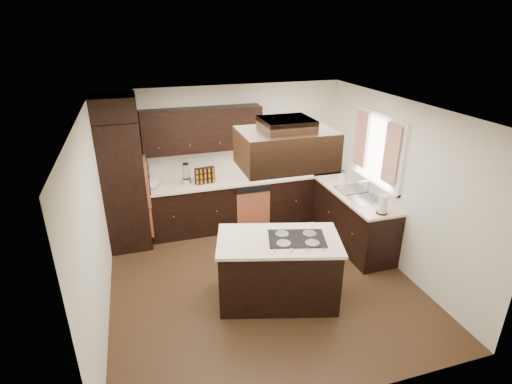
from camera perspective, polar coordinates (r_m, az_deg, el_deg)
The scene contains 30 objects.
floor at distance 5.96m, azimuth 0.79°, elevation -12.65°, with size 4.20×4.20×0.02m, color #54361F.
ceiling at distance 4.92m, azimuth 0.95°, elevation 11.87°, with size 4.20×4.20×0.02m, color white.
wall_back at distance 7.22m, azimuth -4.29°, elevation 5.16°, with size 4.20×0.02×2.50m, color silver.
wall_front at distance 3.65m, azimuth 11.39°, elevation -14.93°, with size 4.20×0.02×2.50m, color silver.
wall_left at distance 5.14m, azimuth -22.21°, elevation -4.34°, with size 0.02×4.20×2.50m, color silver.
wall_right at distance 6.24m, azimuth 19.63°, elevation 0.89°, with size 0.02×4.20×2.50m, color silver.
oven_column at distance 6.75m, azimuth -18.27°, elevation 1.00°, with size 0.65×0.75×2.12m, color black.
wall_oven_face at distance 6.72m, azimuth -15.37°, elevation 1.82°, with size 0.05×0.62×0.78m, color #B25838.
base_cabinets_back at distance 7.24m, azimuth -3.27°, elevation -1.64°, with size 2.93×0.60×0.88m, color black.
base_cabinets_right at distance 7.09m, azimuth 12.55°, elevation -2.78°, with size 0.60×2.40×0.88m, color black.
countertop_back at distance 7.04m, azimuth -3.33°, elevation 1.70°, with size 2.93×0.63×0.04m, color #FFE3C9.
countertop_right at distance 6.89m, azimuth 12.77°, elevation 0.64°, with size 0.63×2.40×0.04m, color #FFE3C9.
upper_cabinets at distance 6.81m, azimuth -7.65°, elevation 8.84°, with size 2.00×0.34×0.72m, color black.
dishwasher_front at distance 7.07m, azimuth -0.38°, elevation -2.64°, with size 0.60×0.05×0.72m, color #B25838.
window_frame at distance 6.51m, azimuth 17.04°, elevation 5.88°, with size 0.06×1.32×1.12m, color white.
window_pane at distance 6.53m, azimuth 17.24°, elevation 5.90°, with size 0.00×1.20×1.00m, color white.
curtain_left at distance 6.14m, azimuth 18.73°, elevation 5.13°, with size 0.02×0.34×0.90m, color #FAD6BD.
curtain_right at distance 6.81m, azimuth 14.74°, elevation 7.30°, with size 0.02×0.34×0.90m, color #FAD6BD.
sink_rim at distance 6.62m, azimuth 14.36°, elevation -0.26°, with size 0.52×0.84×0.01m, color silver.
island at distance 5.39m, azimuth 3.16°, elevation -11.16°, with size 1.52×0.83×0.88m, color black.
island_top at distance 5.14m, azimuth 3.28°, elevation -6.93°, with size 1.57×0.88×0.04m, color #FFE3C9.
cooktop at distance 5.15m, azimuth 5.84°, elevation -6.62°, with size 0.72×0.48×0.01m, color black.
range_hood at distance 4.54m, azimuth 4.28°, elevation 6.26°, with size 1.05×0.72×0.42m, color black.
hood_duct at distance 4.47m, azimuth 4.38°, elevation 9.64°, with size 0.55×0.50×0.13m, color black.
blender_base at distance 6.87m, azimuth -9.85°, elevation 1.45°, with size 0.15×0.15×0.10m, color silver.
blender_pitcher at distance 6.81m, azimuth -9.95°, elevation 2.86°, with size 0.13×0.13×0.26m, color silver.
spice_rack at distance 6.85m, azimuth -7.33°, elevation 2.35°, with size 0.34×0.08×0.28m, color black.
mixing_bowl at distance 6.86m, azimuth -14.41°, elevation 0.84°, with size 0.27×0.27×0.07m, color white.
soap_bottle at distance 7.04m, azimuth 12.16°, elevation 2.16°, with size 0.08×0.08×0.18m, color white.
paper_towel at distance 5.99m, azimuth 17.66°, elevation -1.74°, with size 0.13×0.13×0.28m, color white.
Camera 1 is at (-1.49, -4.59, 3.48)m, focal length 28.00 mm.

